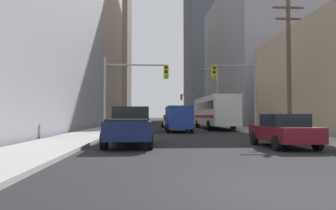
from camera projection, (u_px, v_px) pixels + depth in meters
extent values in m
plane|color=black|center=(282.00, 194.00, 5.59)|extent=(400.00, 400.00, 0.00)
cube|color=#9E9E99|center=(125.00, 123.00, 55.07)|extent=(3.24, 160.00, 0.15)
cube|color=#9E9E99|center=(201.00, 123.00, 55.88)|extent=(3.24, 160.00, 0.15)
cube|color=silver|center=(214.00, 111.00, 32.66)|extent=(2.63, 11.53, 2.90)
cube|color=black|center=(203.00, 106.00, 32.60)|extent=(0.14, 10.58, 0.80)
cube|color=red|center=(203.00, 116.00, 32.56)|extent=(0.14, 10.58, 0.28)
cylinder|color=black|center=(198.00, 124.00, 36.55)|extent=(0.32, 1.00, 1.00)
cylinder|color=black|center=(217.00, 123.00, 36.69)|extent=(0.32, 1.00, 1.00)
cylinder|color=black|center=(209.00, 125.00, 29.32)|extent=(0.32, 1.00, 1.00)
cylinder|color=black|center=(233.00, 125.00, 29.46)|extent=(0.32, 1.00, 1.00)
cube|color=#141E4C|center=(130.00, 129.00, 14.66)|extent=(2.10, 5.44, 0.80)
cube|color=black|center=(131.00, 114.00, 15.66)|extent=(1.83, 1.83, 0.70)
cube|color=black|center=(128.00, 120.00, 13.33)|extent=(1.80, 2.41, 0.10)
cylinder|color=black|center=(114.00, 135.00, 16.31)|extent=(0.28, 0.80, 0.80)
cylinder|color=black|center=(150.00, 135.00, 16.43)|extent=(0.28, 0.80, 0.80)
cylinder|color=black|center=(104.00, 140.00, 12.87)|extent=(0.28, 0.80, 0.80)
cylinder|color=black|center=(150.00, 140.00, 12.98)|extent=(0.28, 0.80, 0.80)
cube|color=navy|center=(178.00, 117.00, 26.80)|extent=(2.03, 5.21, 1.90)
cube|color=black|center=(176.00, 113.00, 29.42)|extent=(1.76, 0.03, 0.60)
cylinder|color=black|center=(166.00, 127.00, 28.37)|extent=(0.24, 0.72, 0.72)
cylinder|color=black|center=(187.00, 127.00, 28.49)|extent=(0.24, 0.72, 0.72)
cylinder|color=black|center=(169.00, 129.00, 25.05)|extent=(0.24, 0.72, 0.72)
cylinder|color=black|center=(192.00, 129.00, 25.17)|extent=(0.24, 0.72, 0.72)
cube|color=maroon|center=(283.00, 133.00, 13.84)|extent=(1.82, 4.21, 0.65)
cube|color=black|center=(284.00, 120.00, 13.71)|extent=(1.59, 1.91, 0.55)
cylinder|color=black|center=(254.00, 138.00, 15.12)|extent=(0.22, 0.64, 0.64)
cylinder|color=black|center=(288.00, 138.00, 15.22)|extent=(0.22, 0.64, 0.64)
cylinder|color=black|center=(277.00, 143.00, 12.44)|extent=(0.22, 0.64, 0.64)
cylinder|color=black|center=(318.00, 143.00, 12.54)|extent=(0.22, 0.64, 0.64)
cube|color=#195938|center=(137.00, 125.00, 27.29)|extent=(1.86, 4.23, 0.65)
cube|color=black|center=(137.00, 118.00, 27.17)|extent=(1.61, 1.92, 0.55)
cylinder|color=black|center=(129.00, 128.00, 28.57)|extent=(0.22, 0.64, 0.64)
cylinder|color=black|center=(147.00, 128.00, 28.67)|extent=(0.22, 0.64, 0.64)
cylinder|color=black|center=(127.00, 129.00, 25.89)|extent=(0.22, 0.64, 0.64)
cylinder|color=black|center=(147.00, 129.00, 25.99)|extent=(0.22, 0.64, 0.64)
cube|color=#B7BABF|center=(170.00, 122.00, 36.82)|extent=(1.95, 4.26, 0.65)
cube|color=black|center=(170.00, 117.00, 36.69)|extent=(1.65, 1.96, 0.55)
cylinder|color=black|center=(162.00, 125.00, 38.10)|extent=(0.22, 0.64, 0.64)
cylinder|color=black|center=(176.00, 125.00, 38.20)|extent=(0.22, 0.64, 0.64)
cylinder|color=black|center=(163.00, 125.00, 35.42)|extent=(0.22, 0.64, 0.64)
cylinder|color=black|center=(178.00, 125.00, 35.52)|extent=(0.22, 0.64, 0.64)
cube|color=black|center=(143.00, 121.00, 45.41)|extent=(1.85, 4.22, 0.65)
cube|color=black|center=(143.00, 117.00, 45.28)|extent=(1.61, 1.92, 0.55)
cylinder|color=black|center=(138.00, 123.00, 46.68)|extent=(0.22, 0.64, 0.64)
cylinder|color=black|center=(149.00, 123.00, 46.79)|extent=(0.22, 0.64, 0.64)
cylinder|color=black|center=(137.00, 123.00, 44.00)|extent=(0.22, 0.64, 0.64)
cylinder|color=black|center=(149.00, 123.00, 44.10)|extent=(0.22, 0.64, 0.64)
cylinder|color=gray|center=(105.00, 96.00, 23.41)|extent=(0.18, 0.18, 6.00)
cylinder|color=gray|center=(136.00, 65.00, 23.63)|extent=(4.72, 0.12, 0.12)
cube|color=gold|center=(166.00, 72.00, 23.75)|extent=(0.38, 0.30, 1.05)
sphere|color=black|center=(166.00, 67.00, 23.60)|extent=(0.24, 0.24, 0.24)
sphere|color=black|center=(166.00, 72.00, 23.58)|extent=(0.24, 0.24, 0.24)
sphere|color=#19D833|center=(166.00, 76.00, 23.57)|extent=(0.24, 0.24, 0.24)
cylinder|color=gray|center=(255.00, 96.00, 24.10)|extent=(0.18, 0.18, 6.00)
cylinder|color=gray|center=(235.00, 66.00, 24.09)|extent=(3.33, 0.12, 0.12)
cube|color=gold|center=(214.00, 72.00, 23.97)|extent=(0.38, 0.30, 1.05)
sphere|color=black|center=(214.00, 68.00, 23.82)|extent=(0.24, 0.24, 0.24)
sphere|color=black|center=(214.00, 72.00, 23.80)|extent=(0.24, 0.24, 0.24)
sphere|color=#19D833|center=(214.00, 76.00, 23.79)|extent=(0.24, 0.24, 0.24)
cylinder|color=gray|center=(195.00, 107.00, 56.67)|extent=(0.18, 0.18, 6.00)
cylinder|color=gray|center=(188.00, 94.00, 56.68)|extent=(2.55, 0.12, 0.12)
cube|color=gold|center=(181.00, 97.00, 56.58)|extent=(0.38, 0.30, 1.05)
sphere|color=black|center=(181.00, 95.00, 56.43)|extent=(0.24, 0.24, 0.24)
sphere|color=black|center=(181.00, 97.00, 56.41)|extent=(0.24, 0.24, 0.24)
sphere|color=#19D833|center=(181.00, 99.00, 56.40)|extent=(0.24, 0.24, 0.24)
cylinder|color=brown|center=(289.00, 67.00, 21.22)|extent=(0.28, 0.28, 9.66)
cube|color=brown|center=(288.00, 8.00, 21.37)|extent=(2.20, 0.12, 0.12)
cube|color=brown|center=(288.00, 19.00, 21.34)|extent=(1.80, 0.12, 0.12)
cylinder|color=gray|center=(217.00, 97.00, 38.15)|extent=(0.16, 0.16, 7.50)
cylinder|color=gray|center=(210.00, 69.00, 38.23)|extent=(1.82, 0.10, 0.10)
ellipsoid|color=#4C4C51|center=(203.00, 70.00, 38.17)|extent=(0.56, 0.32, 0.20)
cube|color=tan|center=(51.00, 31.00, 55.47)|extent=(23.18, 28.24, 33.95)
cube|color=#66564C|center=(105.00, 19.00, 94.45)|extent=(15.30, 19.83, 62.85)
cube|color=#93939E|center=(271.00, 59.00, 52.99)|extent=(18.37, 28.22, 22.83)
cube|color=#4C515B|center=(213.00, 31.00, 96.58)|extent=(16.47, 21.88, 56.57)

